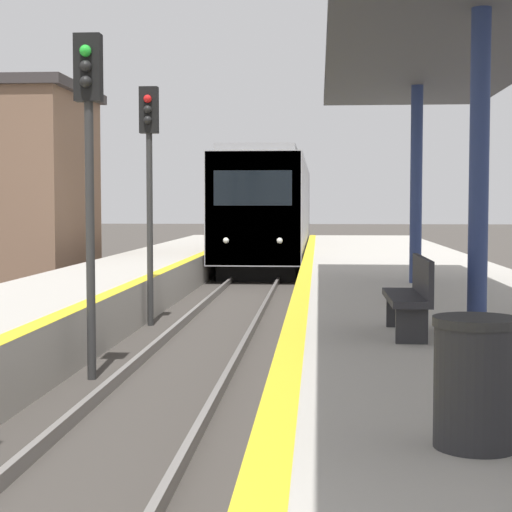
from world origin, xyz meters
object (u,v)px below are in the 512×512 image
at_px(bench, 412,294).
at_px(signal_mid, 89,140).
at_px(signal_far, 149,160).
at_px(train, 272,210).
at_px(trash_bin, 476,382).

bearing_deg(bench, signal_mid, 162.85).
distance_m(signal_far, bench, 8.07).
height_order(signal_mid, signal_far, same).
xyz_separation_m(train, bench, (3.04, -25.16, -0.80)).
bearing_deg(signal_mid, bench, -17.15).
bearing_deg(bench, signal_far, 124.22).
height_order(train, signal_mid, signal_mid).
bearing_deg(signal_far, train, 85.81).
distance_m(signal_far, trash_bin, 12.13).
height_order(signal_mid, bench, signal_mid).
bearing_deg(trash_bin, signal_far, 111.11).
height_order(train, signal_far, signal_far).
height_order(train, trash_bin, train).
bearing_deg(trash_bin, train, 95.63).
bearing_deg(signal_far, trash_bin, -68.89).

